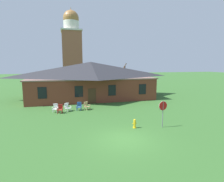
% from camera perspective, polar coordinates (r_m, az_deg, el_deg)
% --- Properties ---
extents(ground_plane, '(200.00, 200.00, 0.00)m').
position_cam_1_polar(ground_plane, '(13.27, 3.92, -15.35)').
color(ground_plane, '#336028').
extents(brick_building, '(19.23, 10.40, 5.79)m').
position_cam_1_polar(brick_building, '(29.37, -6.81, 3.73)').
color(brick_building, brown).
rests_on(brick_building, ground).
extents(dome_tower, '(5.18, 5.18, 19.64)m').
position_cam_1_polar(dome_tower, '(47.82, -12.69, 12.66)').
color(dome_tower, '#93563D').
rests_on(dome_tower, ground).
extents(stop_sign, '(0.80, 0.13, 2.29)m').
position_cam_1_polar(stop_sign, '(15.78, 16.02, -5.54)').
color(stop_sign, slate).
rests_on(stop_sign, ground).
extents(lawn_chair_by_porch, '(0.72, 0.76, 0.96)m').
position_cam_1_polar(lawn_chair_by_porch, '(21.23, -17.69, -5.15)').
color(lawn_chair_by_porch, white).
rests_on(lawn_chair_by_porch, ground).
extents(lawn_chair_near_door, '(0.71, 0.74, 0.96)m').
position_cam_1_polar(lawn_chair_near_door, '(20.69, -16.29, -5.45)').
color(lawn_chair_near_door, maroon).
rests_on(lawn_chair_near_door, ground).
extents(lawn_chair_left_end, '(0.85, 0.87, 0.96)m').
position_cam_1_polar(lawn_chair_left_end, '(21.27, -14.13, -4.98)').
color(lawn_chair_left_end, white).
rests_on(lawn_chair_left_end, ground).
extents(lawn_chair_middle, '(0.73, 0.77, 0.96)m').
position_cam_1_polar(lawn_chair_middle, '(21.48, -10.51, -4.73)').
color(lawn_chair_middle, '#2D5693').
rests_on(lawn_chair_middle, ground).
extents(lawn_chair_right_end, '(0.83, 0.86, 0.96)m').
position_cam_1_polar(lawn_chair_right_end, '(21.55, -8.16, -4.63)').
color(lawn_chair_right_end, tan).
rests_on(lawn_chair_right_end, ground).
extents(bare_tree_beside_building, '(1.78, 1.79, 5.64)m').
position_cam_1_polar(bare_tree_beside_building, '(34.78, 3.98, 4.14)').
color(bare_tree_beside_building, brown).
rests_on(bare_tree_beside_building, ground).
extents(fire_hydrant, '(0.36, 0.28, 0.79)m').
position_cam_1_polar(fire_hydrant, '(15.48, 7.25, -10.37)').
color(fire_hydrant, gold).
rests_on(fire_hydrant, ground).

